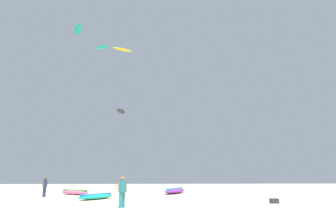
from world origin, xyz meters
TOP-DOWN VIEW (x-y plane):
  - person_foreground at (-3.58, 6.85)m, footprint 0.52×0.41m
  - person_midground at (-11.28, 16.47)m, footprint 0.39×0.56m
  - kite_grounded_near at (-9.37, 19.78)m, footprint 3.81×3.43m
  - kite_grounded_mid at (0.84, 20.97)m, footprint 3.38×5.10m
  - kite_grounded_far at (-6.17, 13.35)m, footprint 2.93×3.73m
  - cooler_box at (6.60, 9.01)m, footprint 0.56×0.36m
  - kite_aloft_0 at (-8.89, 28.29)m, footprint 2.10×1.51m
  - kite_aloft_1 at (-7.17, 41.80)m, footprint 1.80×4.27m
  - kite_aloft_2 at (-15.03, 38.38)m, footprint 2.92×4.31m
  - kite_aloft_4 at (-7.27, 41.94)m, footprint 3.91×2.62m

SIDE VIEW (x-z plane):
  - cooler_box at x=6.60m, z-range 0.00..0.32m
  - kite_grounded_far at x=-6.17m, z-range 0.00..0.44m
  - kite_grounded_near at x=-9.37m, z-range -0.02..0.48m
  - kite_grounded_mid at x=0.84m, z-range -0.01..0.58m
  - person_midground at x=-11.28m, z-range 0.15..1.88m
  - person_foreground at x=-3.58m, z-range 0.15..1.94m
  - kite_aloft_1 at x=-7.17m, z-range 13.15..13.70m
  - kite_aloft_0 at x=-8.89m, z-range 19.60..20.12m
  - kite_aloft_4 at x=-7.27m, z-range 25.37..25.85m
  - kite_aloft_2 at x=-15.03m, z-range 27.33..28.21m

